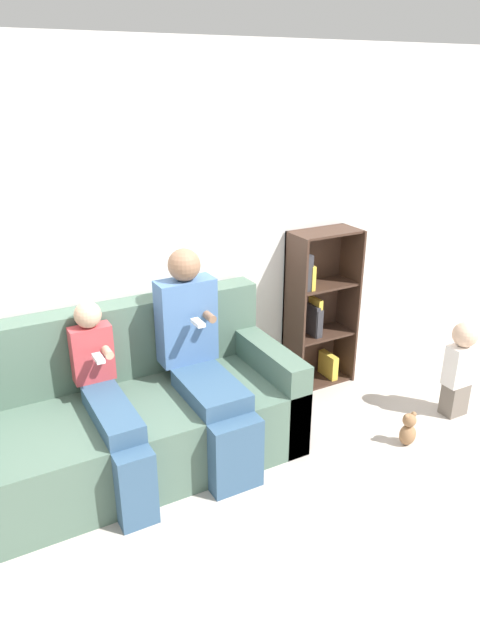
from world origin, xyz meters
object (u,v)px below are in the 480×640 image
(adult_seated, at_px, (202,358))
(toddler_standing, at_px, (460,365))
(child_seated, at_px, (111,407))
(teddy_bear, at_px, (408,430))
(couch, at_px, (123,420))
(bookshelf, at_px, (317,309))

(adult_seated, xyz_separation_m, toddler_standing, (1.82, -0.48, -0.28))
(child_seated, height_order, teddy_bear, child_seated)
(couch, distance_m, toddler_standing, 2.40)
(teddy_bear, bearing_deg, child_seated, 163.76)
(child_seated, relative_size, toddler_standing, 1.48)
(adult_seated, relative_size, child_seated, 1.23)
(toddler_standing, xyz_separation_m, bookshelf, (-0.61, 0.92, 0.22))
(child_seated, height_order, toddler_standing, child_seated)
(couch, bearing_deg, child_seated, -121.46)
(couch, distance_m, adult_seated, 0.63)
(child_seated, relative_size, bookshelf, 0.87)
(toddler_standing, bearing_deg, teddy_bear, -167.31)
(toddler_standing, relative_size, bookshelf, 0.58)
(adult_seated, relative_size, toddler_standing, 1.82)
(adult_seated, bearing_deg, child_seated, -173.54)
(couch, xyz_separation_m, child_seated, (-0.11, -0.18, 0.23))
(couch, xyz_separation_m, toddler_standing, (2.32, -0.59, 0.08))
(toddler_standing, distance_m, bookshelf, 1.13)
(couch, relative_size, toddler_standing, 2.97)
(adult_seated, height_order, teddy_bear, adult_seated)
(toddler_standing, relative_size, teddy_bear, 2.98)
(couch, relative_size, child_seated, 2.00)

